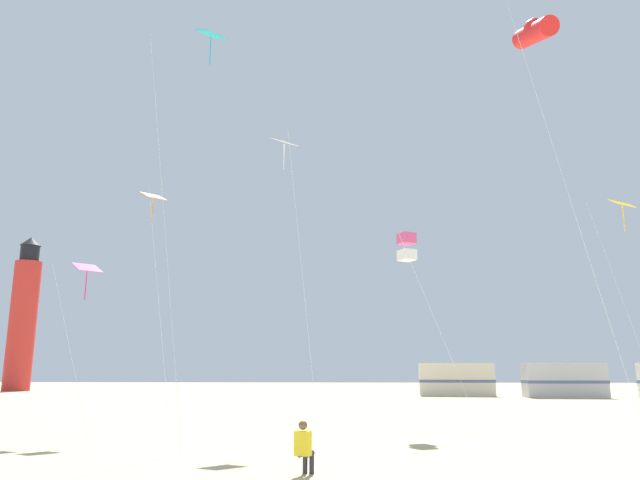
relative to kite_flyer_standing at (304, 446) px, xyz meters
The scene contains 11 objects.
kite_flyer_standing is the anchor object (origin of this frame).
kite_diamond_white 14.32m from the kite_flyer_standing, 98.82° to the left, with size 2.03×2.03×11.78m.
kite_diamond_gold 18.50m from the kite_flyer_standing, 41.10° to the left, with size 2.15×2.15×9.29m.
kite_box_rainbow 12.88m from the kite_flyer_standing, 71.70° to the left, with size 3.09×2.94×7.77m.
kite_diamond_orange 15.07m from the kite_flyer_standing, 124.80° to the left, with size 1.76×1.76×9.65m.
kite_diamond_magenta 12.57m from the kite_flyer_standing, 138.48° to the left, with size 1.78×1.51×6.14m.
kite_diamond_cyan 14.18m from the kite_flyer_standing, 126.48° to the left, with size 2.74×2.74×14.17m.
kite_tube_scarlet 16.34m from the kite_flyer_standing, 36.06° to the left, with size 3.15×3.03×14.60m.
lighthouse_distant 61.45m from the kite_flyer_standing, 124.24° to the left, with size 2.80×2.80×16.80m.
rv_van_cream 42.09m from the kite_flyer_standing, 75.42° to the left, with size 6.60×2.84×2.80m.
rv_van_silver 42.12m from the kite_flyer_standing, 63.40° to the left, with size 6.50×2.52×2.80m.
Camera 1 is at (1.56, -7.17, 2.26)m, focal length 33.62 mm.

